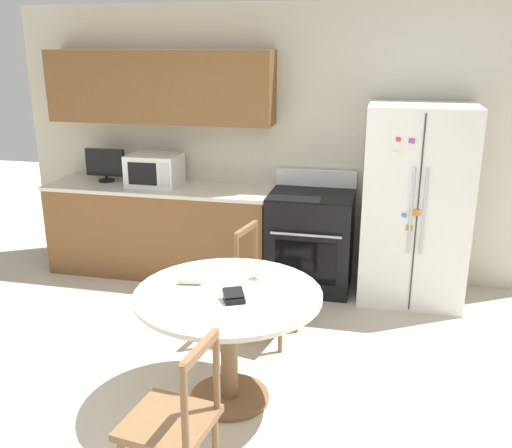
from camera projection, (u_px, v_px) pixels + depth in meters
The scene contains 13 objects.
ground_plane at pixel (191, 425), 3.50m from camera, with size 14.00×14.00×0.00m, color beige.
back_wall at pixel (244, 128), 5.53m from camera, with size 5.20×0.44×2.60m.
kitchen_counter at pixel (161, 229), 5.72m from camera, with size 2.24×0.64×0.90m.
refrigerator at pixel (415, 205), 5.02m from camera, with size 0.90×0.73×1.75m.
oven_range at pixel (311, 240), 5.37m from camera, with size 0.77×0.68×1.08m.
microwave at pixel (155, 170), 5.58m from camera, with size 0.50×0.40×0.31m.
countertop_tv at pixel (105, 164), 5.72m from camera, with size 0.40×0.16×0.33m.
dining_table at pixel (228, 314), 3.58m from camera, with size 1.17×1.17×0.77m.
dining_chair_far at pixel (265, 286), 4.42m from camera, with size 0.50×0.50×0.90m.
dining_chair_near at pixel (174, 423), 2.83m from camera, with size 0.47×0.47×0.90m.
candle_glass at pixel (260, 273), 3.73m from camera, with size 0.08×0.08×0.08m.
folded_napkin at pixel (191, 280), 3.63m from camera, with size 0.15×0.07×0.05m.
wallet at pixel (234, 297), 3.40m from camera, with size 0.16×0.17×0.07m.
Camera 1 is at (1.06, -2.79, 2.24)m, focal length 40.00 mm.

